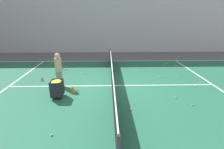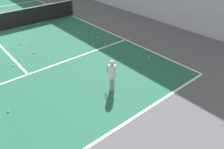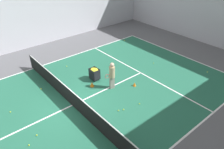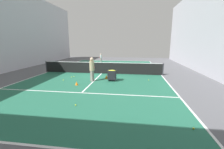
% 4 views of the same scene
% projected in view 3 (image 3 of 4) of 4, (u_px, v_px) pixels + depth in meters
% --- Properties ---
extents(ground_plane, '(32.24, 32.24, 0.00)m').
position_uv_depth(ground_plane, '(72.00, 105.00, 12.54)').
color(ground_plane, '#5B5B60').
extents(court_playing_area, '(11.07, 20.59, 0.00)m').
position_uv_depth(court_playing_area, '(72.00, 105.00, 12.54)').
color(court_playing_area, '#23664C').
rests_on(court_playing_area, ground).
extents(line_baseline_far, '(11.07, 0.10, 0.00)m').
position_uv_depth(line_baseline_far, '(179.00, 54.00, 18.17)').
color(line_baseline_far, white).
rests_on(line_baseline_far, ground).
extents(line_sideline_left, '(0.10, 20.59, 0.00)m').
position_uv_depth(line_sideline_left, '(33.00, 69.00, 16.16)').
color(line_sideline_left, white).
rests_on(line_sideline_left, ground).
extents(line_service_far, '(11.07, 0.10, 0.00)m').
position_uv_depth(line_service_far, '(141.00, 73.00, 15.64)').
color(line_service_far, white).
rests_on(line_service_far, ground).
extents(line_centre_service, '(0.10, 11.32, 0.00)m').
position_uv_depth(line_centre_service, '(72.00, 105.00, 12.53)').
color(line_centre_service, white).
rests_on(line_centre_service, ground).
extents(hall_enclosure_left, '(0.15, 28.54, 8.55)m').
position_uv_depth(hall_enclosure_left, '(2.00, 0.00, 16.48)').
color(hall_enclosure_left, silver).
rests_on(hall_enclosure_left, ground).
extents(tennis_net, '(11.37, 0.10, 1.09)m').
position_uv_depth(tennis_net, '(71.00, 98.00, 12.24)').
color(tennis_net, '#2D2D33').
rests_on(tennis_net, ground).
extents(coach_at_net, '(0.44, 0.72, 1.82)m').
position_uv_depth(coach_at_net, '(112.00, 74.00, 13.49)').
color(coach_at_net, gray).
rests_on(coach_at_net, ground).
extents(ball_cart, '(0.63, 0.52, 0.86)m').
position_uv_depth(ball_cart, '(94.00, 72.00, 14.55)').
color(ball_cart, black).
rests_on(ball_cart, ground).
extents(training_cone_0, '(0.21, 0.21, 0.26)m').
position_uv_depth(training_cone_0, '(134.00, 84.00, 14.15)').
color(training_cone_0, orange).
rests_on(training_cone_0, ground).
extents(training_cone_1, '(0.28, 0.28, 0.32)m').
position_uv_depth(training_cone_1, '(92.00, 84.00, 14.10)').
color(training_cone_1, orange).
rests_on(training_cone_1, ground).
extents(tennis_ball_1, '(0.07, 0.07, 0.07)m').
position_uv_depth(tennis_ball_1, '(139.00, 104.00, 12.61)').
color(tennis_ball_1, yellow).
rests_on(tennis_ball_1, ground).
extents(tennis_ball_4, '(0.07, 0.07, 0.07)m').
position_uv_depth(tennis_ball_4, '(41.00, 89.00, 13.87)').
color(tennis_ball_4, yellow).
rests_on(tennis_ball_4, ground).
extents(tennis_ball_7, '(0.07, 0.07, 0.07)m').
position_uv_depth(tennis_ball_7, '(124.00, 41.00, 20.64)').
color(tennis_ball_7, yellow).
rests_on(tennis_ball_7, ground).
extents(tennis_ball_8, '(0.07, 0.07, 0.07)m').
position_uv_depth(tennis_ball_8, '(67.00, 66.00, 16.40)').
color(tennis_ball_8, yellow).
rests_on(tennis_ball_8, ground).
extents(tennis_ball_9, '(0.07, 0.07, 0.07)m').
position_uv_depth(tennis_ball_9, '(118.00, 110.00, 12.10)').
color(tennis_ball_9, yellow).
rests_on(tennis_ball_9, ground).
extents(tennis_ball_13, '(0.07, 0.07, 0.07)m').
position_uv_depth(tennis_ball_13, '(10.00, 112.00, 12.00)').
color(tennis_ball_13, yellow).
rests_on(tennis_ball_13, ground).
extents(tennis_ball_14, '(0.07, 0.07, 0.07)m').
position_uv_depth(tennis_ball_14, '(154.00, 63.00, 16.83)').
color(tennis_ball_14, yellow).
rests_on(tennis_ball_14, ground).
extents(tennis_ball_16, '(0.07, 0.07, 0.07)m').
position_uv_depth(tennis_ball_16, '(37.00, 135.00, 10.56)').
color(tennis_ball_16, yellow).
rests_on(tennis_ball_16, ground).
extents(tennis_ball_17, '(0.07, 0.07, 0.07)m').
position_uv_depth(tennis_ball_17, '(29.00, 145.00, 10.04)').
color(tennis_ball_17, yellow).
rests_on(tennis_ball_17, ground).
extents(tennis_ball_21, '(0.07, 0.07, 0.07)m').
position_uv_depth(tennis_ball_21, '(123.00, 110.00, 12.16)').
color(tennis_ball_21, yellow).
rests_on(tennis_ball_21, ground).
extents(tennis_ball_22, '(0.07, 0.07, 0.07)m').
position_uv_depth(tennis_ball_22, '(207.00, 72.00, 15.67)').
color(tennis_ball_22, yellow).
rests_on(tennis_ball_22, ground).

